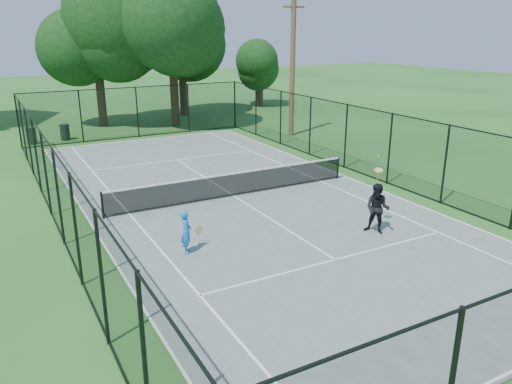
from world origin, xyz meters
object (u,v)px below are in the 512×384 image
trash_bin_left (31,136)px  trash_bin_right (65,132)px  utility_pole (293,66)px  player_blue (186,232)px  player_black (377,209)px  tennis_net (234,183)px

trash_bin_left → trash_bin_right: trash_bin_left is taller
trash_bin_left → utility_pole: 15.52m
player_blue → player_black: 6.01m
trash_bin_left → player_black: size_ratio=0.39×
utility_pole → player_black: (-6.01, -14.43, -3.27)m
tennis_net → utility_pole: size_ratio=1.24×
trash_bin_left → tennis_net: bearing=-67.2°
trash_bin_right → player_blue: size_ratio=0.72×
trash_bin_left → utility_pole: bearing=-19.3°
trash_bin_right → player_blue: player_blue is taller
trash_bin_left → player_blue: (2.42, -17.90, 0.22)m
tennis_net → utility_pole: (8.36, 9.00, 3.56)m
utility_pole → player_black: bearing=-112.6°
trash_bin_right → utility_pole: utility_pole is taller
tennis_net → trash_bin_right: bearing=105.9°
player_blue → player_black: size_ratio=0.53×
tennis_net → player_blue: player_blue is taller
trash_bin_right → player_blue: bearing=-88.2°
trash_bin_right → player_black: player_black is taller
utility_pole → player_blue: utility_pole is taller
tennis_net → player_black: size_ratio=4.15×
player_blue → utility_pole: bearing=47.6°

